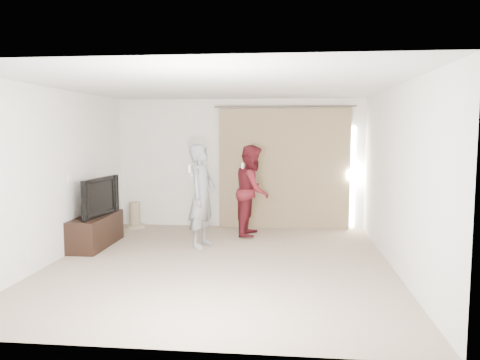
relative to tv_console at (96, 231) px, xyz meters
name	(u,v)px	position (x,y,z in m)	size (l,w,h in m)	color
floor	(220,264)	(2.27, -0.86, -0.26)	(5.50, 5.50, 0.00)	tan
wall_back	(240,164)	(2.27, 1.89, 1.04)	(5.00, 0.04, 2.60)	silver
wall_left	(56,175)	(-0.23, -0.86, 1.04)	(0.04, 5.50, 2.60)	silver
ceiling	(219,86)	(2.27, -0.86, 2.34)	(5.00, 5.50, 0.01)	silver
curtain	(285,169)	(3.18, 1.82, 0.94)	(2.80, 0.11, 2.46)	#8C7455
tv_console	(96,231)	(0.00, 0.00, 0.00)	(0.47, 1.37, 0.53)	black
tv	(95,197)	(0.00, 0.00, 0.59)	(1.14, 0.15, 0.66)	black
scratching_post	(135,217)	(0.17, 1.54, -0.05)	(0.40, 0.40, 0.53)	tan
person_man	(202,196)	(1.81, 0.17, 0.61)	(0.57, 0.72, 1.74)	gray
person_woman	(253,190)	(2.59, 1.14, 0.59)	(0.71, 0.88, 1.70)	#5C151D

